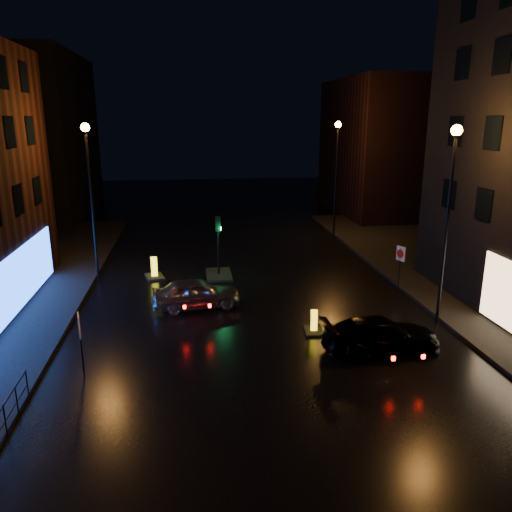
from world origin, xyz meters
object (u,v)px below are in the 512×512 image
object	(u,v)px
dark_sedan	(381,335)
road_sign_left	(80,331)
bollard_near	(314,327)
road_sign_right	(400,257)
bollard_far	(154,273)
traffic_signal	(219,267)
silver_hatchback	(196,293)

from	to	relation	value
dark_sedan	road_sign_left	size ratio (longest dim) A/B	1.92
dark_sedan	road_sign_left	xyz separation A→B (m)	(-10.84, -0.63, 1.10)
road_sign_left	bollard_near	bearing A→B (deg)	3.07
road_sign_right	bollard_far	bearing A→B (deg)	-37.49
traffic_signal	bollard_far	size ratio (longest dim) A/B	2.24
dark_sedan	bollard_far	xyz separation A→B (m)	(-9.13, 10.36, -0.39)
dark_sedan	bollard_far	world-z (taller)	dark_sedan
traffic_signal	road_sign_left	xyz separation A→B (m)	(-5.30, -10.90, 1.25)
traffic_signal	bollard_far	distance (m)	3.59
road_sign_left	road_sign_right	size ratio (longest dim) A/B	1.01
silver_hatchback	road_sign_left	xyz separation A→B (m)	(-3.95, -6.15, 1.06)
dark_sedan	road_sign_left	distance (m)	10.92
bollard_far	road_sign_left	xyz separation A→B (m)	(-1.71, -10.99, 1.49)
road_sign_left	road_sign_right	bearing A→B (deg)	12.99
dark_sedan	bollard_near	bearing A→B (deg)	44.00
dark_sedan	bollard_near	distance (m)	2.96
traffic_signal	silver_hatchback	size ratio (longest dim) A/B	0.84
silver_hatchback	dark_sedan	xyz separation A→B (m)	(6.89, -5.51, -0.04)
bollard_near	bollard_far	bearing A→B (deg)	136.02
road_sign_right	dark_sedan	bearing A→B (deg)	40.70
dark_sedan	silver_hatchback	bearing A→B (deg)	49.43
silver_hatchback	bollard_near	size ratio (longest dim) A/B	3.48
dark_sedan	road_sign_right	world-z (taller)	road_sign_right
silver_hatchback	road_sign_right	world-z (taller)	road_sign_right
traffic_signal	silver_hatchback	world-z (taller)	traffic_signal
bollard_near	road_sign_right	xyz separation A→B (m)	(5.65, 4.64, 1.52)
bollard_near	road_sign_left	world-z (taller)	road_sign_left
dark_sedan	road_sign_right	xyz separation A→B (m)	(3.55, 6.67, 1.08)
bollard_far	silver_hatchback	bearing A→B (deg)	-79.20
bollard_near	traffic_signal	bearing A→B (deg)	118.54
traffic_signal	bollard_far	bearing A→B (deg)	178.55
dark_sedan	bollard_far	distance (m)	13.81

